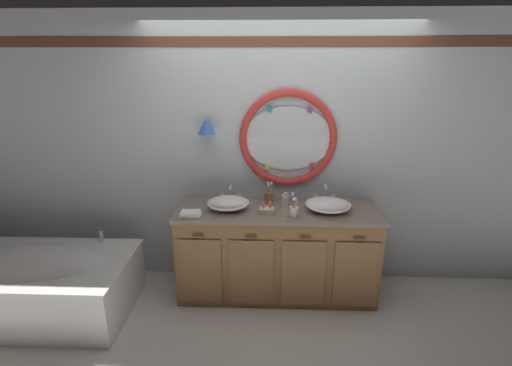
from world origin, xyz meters
The scene contains 13 objects.
ground_plane centered at (0.00, 0.00, 0.00)m, with size 14.00×14.00×0.00m, color silver.
back_wall_assembly centered at (0.00, 0.59, 1.31)m, with size 6.40×0.26×2.60m.
vanity_counter centered at (-0.01, 0.25, 0.43)m, with size 1.87×0.64×0.86m.
bathtub centered at (-2.14, -0.16, 0.31)m, with size 1.66×0.95×0.61m.
sink_basin_left centered at (-0.46, 0.22, 0.92)m, with size 0.38×0.38×0.13m.
sink_basin_right centered at (0.45, 0.22, 0.92)m, with size 0.41×0.41×0.12m.
faucet_set_left centered at (-0.46, 0.47, 0.92)m, with size 0.21×0.13×0.16m.
faucet_set_right centered at (0.45, 0.47, 0.93)m, with size 0.22×0.14×0.17m.
toothbrush_holder_left centered at (-0.09, 0.42, 0.92)m, with size 0.10×0.10×0.21m.
toothbrush_holder_right centered at (0.13, 0.06, 0.92)m, with size 0.08×0.08×0.22m.
soap_dispenser centered at (0.06, 0.30, 0.93)m, with size 0.06×0.07×0.15m.
folded_hand_towel centered at (-0.77, 0.05, 0.88)m, with size 0.18×0.13×0.05m.
toiletry_basket centered at (-0.11, 0.15, 0.89)m, with size 0.13×0.09×0.11m.
Camera 1 is at (-0.08, -3.04, 2.18)m, focal length 27.01 mm.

